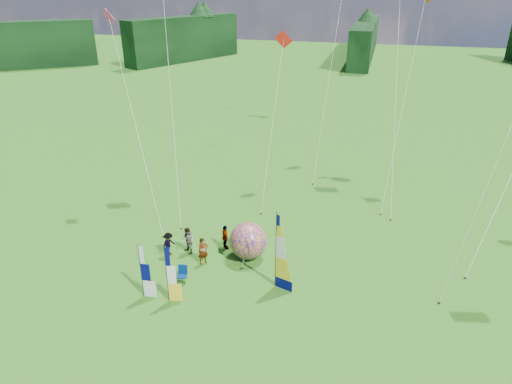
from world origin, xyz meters
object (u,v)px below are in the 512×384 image
(feather_banner_main, at_px, (276,251))
(spectator_c, at_px, (169,244))
(spectator_a, at_px, (203,251))
(spectator_b, at_px, (188,241))
(camp_chair, at_px, (182,275))
(bol_inflatable, at_px, (248,241))
(kite_whale, at_px, (398,59))
(side_banner_left, at_px, (167,275))
(spectator_d, at_px, (225,237))
(side_banner_far, at_px, (141,272))

(feather_banner_main, relative_size, spectator_c, 2.89)
(spectator_a, bearing_deg, spectator_c, 128.65)
(feather_banner_main, height_order, spectator_c, feather_banner_main)
(spectator_b, bearing_deg, spectator_a, 0.40)
(camp_chair, bearing_deg, spectator_a, 67.04)
(feather_banner_main, bearing_deg, bol_inflatable, 151.14)
(kite_whale, bearing_deg, spectator_b, -124.33)
(side_banner_left, height_order, spectator_d, side_banner_left)
(spectator_a, distance_m, spectator_b, 1.55)
(spectator_b, relative_size, spectator_d, 1.07)
(camp_chair, bearing_deg, feather_banner_main, 1.57)
(spectator_a, height_order, camp_chair, spectator_a)
(side_banner_far, height_order, bol_inflatable, side_banner_far)
(side_banner_left, distance_m, bol_inflatable, 5.93)
(spectator_d, bearing_deg, feather_banner_main, -163.57)
(feather_banner_main, bearing_deg, spectator_c, -172.69)
(spectator_a, xyz_separation_m, kite_whale, (10.06, 15.33, 9.18))
(spectator_a, relative_size, spectator_d, 1.05)
(side_banner_far, relative_size, spectator_d, 1.94)
(side_banner_left, height_order, spectator_a, side_banner_left)
(feather_banner_main, bearing_deg, spectator_a, -174.45)
(spectator_b, bearing_deg, spectator_c, -120.71)
(side_banner_left, distance_m, spectator_b, 4.74)
(spectator_c, relative_size, camp_chair, 1.57)
(spectator_a, height_order, kite_whale, kite_whale)
(bol_inflatable, xyz_separation_m, camp_chair, (-2.84, -3.45, -0.65))
(side_banner_left, xyz_separation_m, spectator_b, (-0.84, 4.59, -0.80))
(feather_banner_main, xyz_separation_m, spectator_b, (-5.96, 1.82, -1.38))
(spectator_a, relative_size, kite_whale, 0.09)
(side_banner_left, relative_size, spectator_d, 2.05)
(spectator_b, bearing_deg, side_banner_far, -65.67)
(side_banner_left, relative_size, camp_chair, 3.36)
(kite_whale, bearing_deg, bol_inflatable, -115.11)
(side_banner_far, xyz_separation_m, spectator_a, (1.95, 3.77, -0.72))
(side_banner_far, distance_m, spectator_b, 4.69)
(spectator_c, height_order, kite_whale, kite_whale)
(spectator_d, bearing_deg, spectator_a, 122.61)
(spectator_c, bearing_deg, spectator_b, -50.41)
(spectator_b, distance_m, camp_chair, 3.02)
(feather_banner_main, relative_size, spectator_d, 2.77)
(spectator_d, bearing_deg, side_banner_far, 118.07)
(feather_banner_main, distance_m, side_banner_far, 7.18)
(spectator_d, relative_size, kite_whale, 0.08)
(spectator_d, relative_size, camp_chair, 1.64)
(spectator_c, height_order, camp_chair, spectator_c)
(feather_banner_main, height_order, camp_chair, feather_banner_main)
(spectator_a, distance_m, spectator_d, 2.06)
(feather_banner_main, xyz_separation_m, side_banner_left, (-5.12, -2.77, -0.58))
(bol_inflatable, height_order, spectator_b, bol_inflatable)
(spectator_d, bearing_deg, camp_chair, 126.52)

